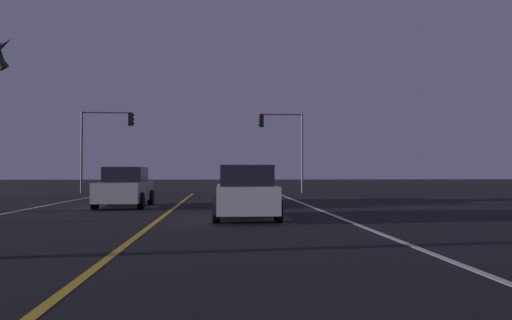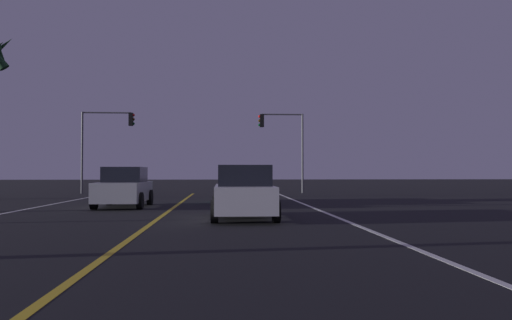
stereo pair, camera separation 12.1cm
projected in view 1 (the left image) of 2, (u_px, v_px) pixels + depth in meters
The scene contains 7 objects.
lane_edge_right at pixel (361, 226), 13.84m from camera, with size 0.16×42.53×0.01m, color silver.
lane_center_divider at pixel (148, 228), 13.44m from camera, with size 0.16×42.53×0.01m, color gold.
car_ahead_far at pixel (240, 186), 24.43m from camera, with size 2.02×4.30×1.70m.
car_oncoming at pixel (125, 188), 21.39m from camera, with size 2.02×4.30×1.70m.
car_lead_same_lane at pixel (246, 193), 15.99m from camera, with size 2.02×4.30×1.70m.
traffic_light_near_right at pixel (281, 134), 35.67m from camera, with size 3.22×0.36×5.61m.
traffic_light_near_left at pixel (107, 133), 34.84m from camera, with size 3.64×0.36×5.64m.
Camera 1 is at (1.95, 1.62, 1.49)m, focal length 35.41 mm.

